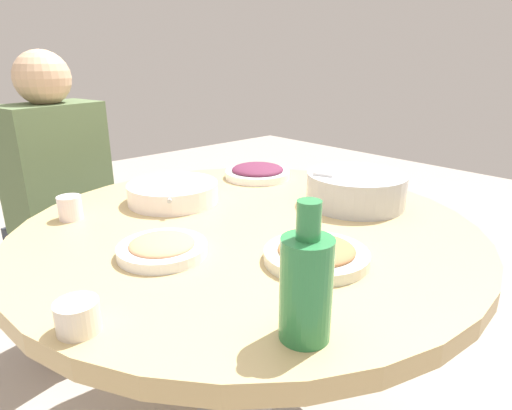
% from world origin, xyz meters
% --- Properties ---
extents(round_dining_table, '(1.17, 1.17, 0.76)m').
position_xyz_m(round_dining_table, '(0.00, 0.00, 0.62)').
color(round_dining_table, '#99999E').
rests_on(round_dining_table, ground).
extents(rice_bowl, '(0.28, 0.28, 0.10)m').
position_xyz_m(rice_bowl, '(0.10, 0.33, 0.81)').
color(rice_bowl, '#B2B5BA').
rests_on(rice_bowl, round_dining_table).
extents(soup_bowl, '(0.26, 0.26, 0.06)m').
position_xyz_m(soup_bowl, '(-0.28, -0.05, 0.79)').
color(soup_bowl, white).
rests_on(soup_bowl, round_dining_table).
extents(dish_shrimp, '(0.19, 0.19, 0.04)m').
position_xyz_m(dish_shrimp, '(0.02, -0.26, 0.78)').
color(dish_shrimp, white).
rests_on(dish_shrimp, round_dining_table).
extents(dish_tofu_braise, '(0.22, 0.22, 0.04)m').
position_xyz_m(dish_tofu_braise, '(0.26, -0.04, 0.78)').
color(dish_tofu_braise, silver).
rests_on(dish_tofu_braise, round_dining_table).
extents(dish_eggplant, '(0.23, 0.23, 0.05)m').
position_xyz_m(dish_eggplant, '(-0.31, 0.32, 0.78)').
color(dish_eggplant, white).
rests_on(dish_eggplant, round_dining_table).
extents(green_bottle, '(0.08, 0.08, 0.22)m').
position_xyz_m(green_bottle, '(0.42, -0.25, 0.85)').
color(green_bottle, '#2D7C44').
rests_on(green_bottle, round_dining_table).
extents(tea_cup_near, '(0.07, 0.07, 0.05)m').
position_xyz_m(tea_cup_near, '(0.17, -0.50, 0.79)').
color(tea_cup_near, silver).
rests_on(tea_cup_near, round_dining_table).
extents(tea_cup_far, '(0.06, 0.06, 0.06)m').
position_xyz_m(tea_cup_far, '(-0.34, -0.32, 0.79)').
color(tea_cup_far, white).
rests_on(tea_cup_far, round_dining_table).
extents(stool_for_diner_left, '(0.32, 0.32, 0.43)m').
position_xyz_m(stool_for_diner_left, '(-0.86, -0.18, 0.22)').
color(stool_for_diner_left, brown).
rests_on(stool_for_diner_left, ground).
extents(diner_left, '(0.40, 0.38, 0.76)m').
position_xyz_m(diner_left, '(-0.86, -0.18, 0.75)').
color(diner_left, '#2D333D').
rests_on(diner_left, stool_for_diner_left).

